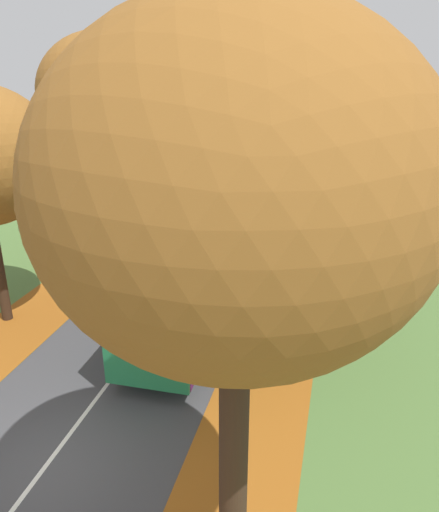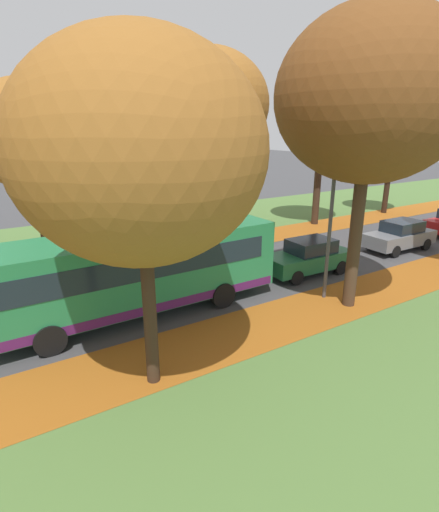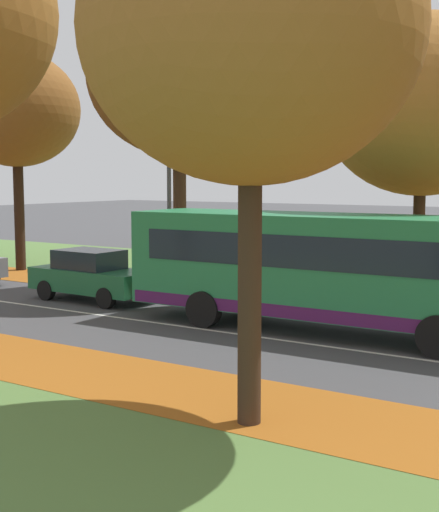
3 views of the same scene
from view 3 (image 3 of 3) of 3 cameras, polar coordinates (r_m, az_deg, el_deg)
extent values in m
cube|color=#517538|center=(31.24, -5.99, -0.89)|extent=(12.00, 90.00, 0.01)
cube|color=#9E5619|center=(24.04, -1.65, -3.02)|extent=(2.80, 60.00, 0.00)
cylinder|color=#382619|center=(11.19, 2.43, -3.10)|extent=(0.37, 0.37, 4.17)
ellipsoid|color=#935B23|center=(11.26, 2.53, 17.66)|extent=(5.23, 5.23, 4.71)
cylinder|color=#382619|center=(21.49, 15.60, 0.72)|extent=(0.34, 0.34, 3.80)
ellipsoid|color=#935B23|center=(21.49, 15.93, 11.51)|extent=(5.71, 5.71, 5.14)
cylinder|color=#422D1E|center=(24.68, -3.20, 3.09)|extent=(0.45, 0.45, 5.05)
ellipsoid|color=brown|center=(24.88, -3.27, 14.36)|extent=(6.26, 6.26, 5.63)
cylinder|color=black|center=(31.07, -15.72, 3.24)|extent=(0.43, 0.43, 4.73)
ellipsoid|color=brown|center=(31.15, -15.96, 11.22)|extent=(5.26, 5.26, 4.73)
cylinder|color=#47474C|center=(23.70, -4.04, 4.11)|extent=(0.14, 0.14, 6.00)
cylinder|color=#47474C|center=(23.14, -5.31, 11.23)|extent=(1.60, 0.10, 0.10)
ellipsoid|color=silver|center=(22.51, -6.58, 11.22)|extent=(0.44, 0.28, 0.20)
cube|color=#237A47|center=(18.16, 8.37, -0.65)|extent=(2.61, 10.43, 2.50)
cube|color=#19232D|center=(18.12, 8.39, 0.61)|extent=(2.63, 9.18, 0.80)
cube|color=#4C1951|center=(18.32, 8.31, -3.97)|extent=(2.63, 10.22, 0.32)
cylinder|color=black|center=(16.21, 17.12, -6.19)|extent=(0.31, 0.96, 0.96)
cylinder|color=black|center=(20.66, 2.36, -3.24)|extent=(0.31, 0.96, 0.96)
cylinder|color=black|center=(18.67, -1.27, -4.27)|extent=(0.31, 0.96, 0.96)
cube|color=#1E6038|center=(22.97, -10.09, -1.89)|extent=(1.85, 4.26, 0.70)
cube|color=#19232D|center=(22.99, -10.39, -0.25)|extent=(1.52, 2.07, 0.60)
cylinder|color=black|center=(22.71, -6.34, -2.82)|extent=(0.24, 0.65, 0.64)
cylinder|color=black|center=(21.57, -9.08, -3.34)|extent=(0.24, 0.65, 0.64)
cylinder|color=black|center=(24.48, -10.95, -2.23)|extent=(0.24, 0.65, 0.64)
cylinder|color=black|center=(23.43, -13.68, -2.67)|extent=(0.24, 0.65, 0.64)
camera|label=1|loc=(23.57, 56.00, 16.46)|focal=35.00mm
camera|label=2|loc=(29.38, 27.38, 10.61)|focal=28.00mm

